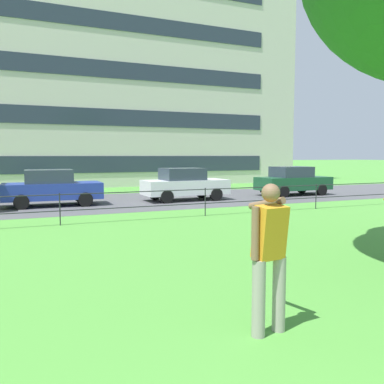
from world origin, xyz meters
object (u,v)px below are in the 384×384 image
object	(u,v)px
car_blue_left	(52,188)
car_dark_green_far_left	(293,181)
apartment_building_background	(22,75)
person_thrower	(269,253)
car_white_center	(184,184)

from	to	relation	value
car_blue_left	car_dark_green_far_left	xyz separation A→B (m)	(12.30, -0.21, 0.00)
car_dark_green_far_left	apartment_building_background	xyz separation A→B (m)	(-13.00, 14.68, 7.14)
person_thrower	car_dark_green_far_left	xyz separation A→B (m)	(10.94, 13.93, -0.21)
car_dark_green_far_left	person_thrower	bearing A→B (deg)	-128.15
person_thrower	car_blue_left	world-z (taller)	person_thrower
car_blue_left	apartment_building_background	bearing A→B (deg)	92.76
car_white_center	car_dark_green_far_left	size ratio (longest dim) A/B	1.00
car_white_center	car_dark_green_far_left	world-z (taller)	same
car_blue_left	car_white_center	world-z (taller)	same
person_thrower	apartment_building_background	world-z (taller)	apartment_building_background
person_thrower	apartment_building_background	xyz separation A→B (m)	(-2.06, 28.61, 6.93)
car_dark_green_far_left	apartment_building_background	world-z (taller)	apartment_building_background
car_white_center	apartment_building_background	bearing A→B (deg)	114.33
car_blue_left	apartment_building_background	xyz separation A→B (m)	(-0.70, 14.47, 7.14)
person_thrower	car_dark_green_far_left	distance (m)	17.71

